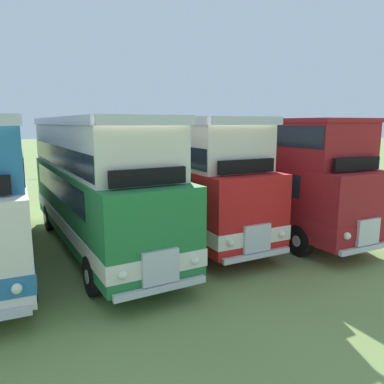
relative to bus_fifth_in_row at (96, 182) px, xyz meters
name	(u,v)px	position (x,y,z in m)	size (l,w,h in m)	color
bus_fifth_in_row	(96,182)	(0.00, 0.00, 0.00)	(2.96, 10.48, 4.52)	#237538
bus_sixth_in_row	(182,174)	(3.46, 0.45, 0.00)	(2.66, 9.75, 4.52)	red
bus_seventh_in_row	(256,167)	(6.92, 0.26, 0.12)	(2.68, 11.34, 4.49)	maroon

